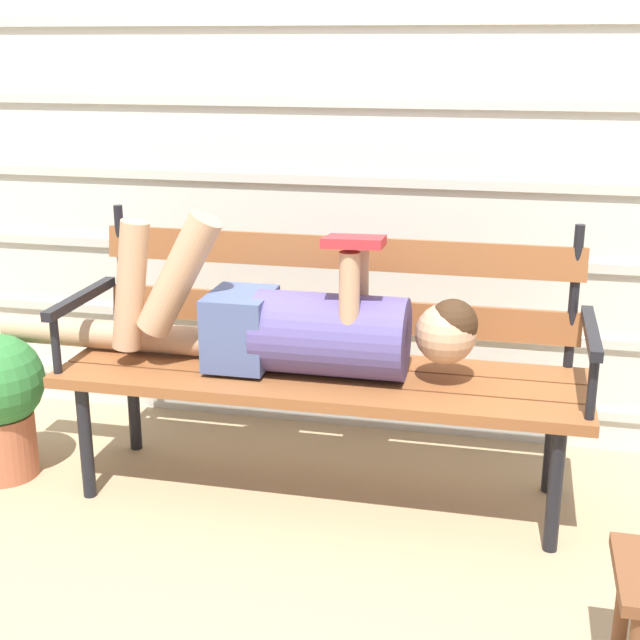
{
  "coord_description": "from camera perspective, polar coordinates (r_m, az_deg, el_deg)",
  "views": [
    {
      "loc": [
        0.59,
        -2.43,
        1.46
      ],
      "look_at": [
        0.0,
        0.19,
        0.62
      ],
      "focal_mm": 49.67,
      "sensor_mm": 36.0,
      "label": 1
    }
  ],
  "objects": [
    {
      "name": "ground_plane",
      "position": [
        2.89,
        -0.84,
        -12.82
      ],
      "size": [
        12.0,
        12.0,
        0.0
      ],
      "primitive_type": "plane",
      "color": "tan"
    },
    {
      "name": "reclining_person",
      "position": [
        2.84,
        -1.97,
        -0.26
      ],
      "size": [
        1.65,
        0.27,
        0.53
      ],
      "color": "#514784"
    },
    {
      "name": "house_siding",
      "position": [
        3.27,
        2.38,
        13.86
      ],
      "size": [
        4.06,
        0.08,
        2.51
      ],
      "color": "beige",
      "rests_on": "ground"
    },
    {
      "name": "park_bench",
      "position": [
        2.92,
        0.31,
        -2.02
      ],
      "size": [
        1.71,
        0.5,
        0.91
      ],
      "color": "brown",
      "rests_on": "ground"
    }
  ]
}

